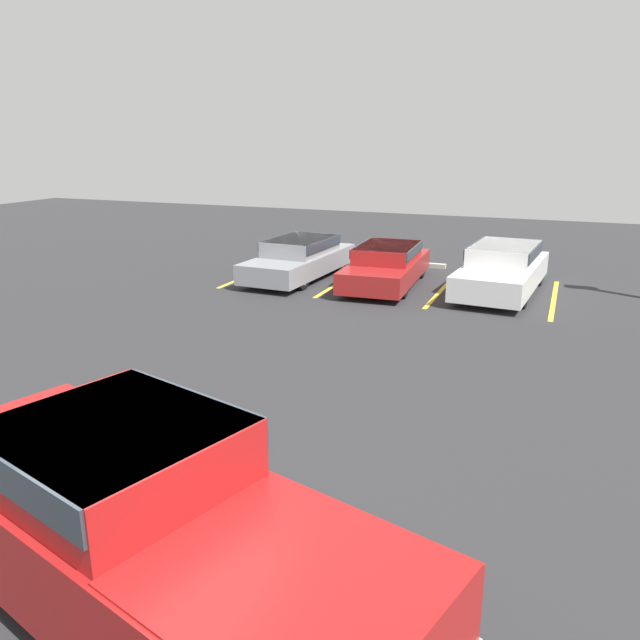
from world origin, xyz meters
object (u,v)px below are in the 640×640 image
pickup_truck (142,524)px  parked_sedan_b (387,264)px  parked_sedan_c (503,267)px  wheel_stop_curb (418,264)px  parked_sedan_a (300,257)px

pickup_truck → parked_sedan_b: (-1.55, 13.12, -0.24)m
parked_sedan_c → wheel_stop_curb: 3.97m
pickup_truck → parked_sedan_a: size_ratio=1.22×
parked_sedan_a → parked_sedan_c: parked_sedan_c is taller
parked_sedan_b → wheel_stop_curb: bearing=172.4°
pickup_truck → wheel_stop_curb: 16.12m
pickup_truck → parked_sedan_c: pickup_truck is taller
parked_sedan_a → pickup_truck: bearing=20.7°
wheel_stop_curb → parked_sedan_a: bearing=-134.9°
parked_sedan_b → wheel_stop_curb: (0.24, 2.93, -0.54)m
parked_sedan_c → wheel_stop_curb: parked_sedan_c is taller
pickup_truck → parked_sedan_a: bearing=124.2°
wheel_stop_curb → parked_sedan_b: bearing=-94.7°
parked_sedan_b → parked_sedan_c: (3.16, 0.32, 0.08)m
parked_sedan_c → parked_sedan_b: bearing=-79.7°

